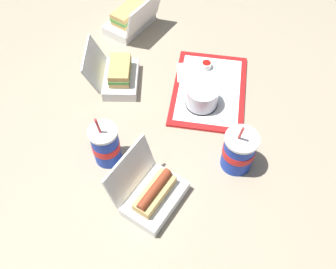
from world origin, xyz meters
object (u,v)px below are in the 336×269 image
object	(u,v)px
ketchup_cup	(206,65)
soda_cup_right	(239,151)
food_tray	(209,90)
clamshell_hotdog_center	(152,194)
cake_container	(202,97)
plastic_fork	(229,87)
soda_cup_front	(106,145)
clamshell_sandwich_front	(131,19)
clamshell_sandwich_corner	(118,75)

from	to	relation	value
ketchup_cup	soda_cup_right	distance (m)	0.43
food_tray	clamshell_hotdog_center	distance (m)	0.48
cake_container	plastic_fork	xyz separation A→B (m)	(-0.11, 0.07, -0.03)
plastic_fork	soda_cup_right	world-z (taller)	soda_cup_right
clamshell_hotdog_center	cake_container	bearing A→B (deg)	176.28
clamshell_hotdog_center	soda_cup_front	bearing A→B (deg)	-115.35
plastic_fork	clamshell_hotdog_center	xyz separation A→B (m)	(0.51, -0.10, 0.02)
clamshell_sandwich_front	clamshell_hotdog_center	bearing A→B (deg)	28.17
clamshell_hotdog_center	soda_cup_right	bearing A→B (deg)	136.52
food_tray	clamshell_sandwich_corner	size ratio (longest dim) A/B	1.78
clamshell_sandwich_corner	soda_cup_right	size ratio (longest dim) A/B	1.16
cake_container	food_tray	bearing A→B (deg)	175.98
food_tray	clamshell_sandwich_corner	world-z (taller)	clamshell_sandwich_corner
ketchup_cup	soda_cup_right	bearing A→B (deg)	29.93
cake_container	ketchup_cup	world-z (taller)	cake_container
soda_cup_front	food_tray	bearing A→B (deg)	150.61
food_tray	ketchup_cup	bearing A→B (deg)	-157.06
food_tray	ketchup_cup	world-z (taller)	ketchup_cup
food_tray	cake_container	xyz separation A→B (m)	(0.08, -0.01, 0.04)
clamshell_hotdog_center	clamshell_sandwich_corner	distance (m)	0.50
plastic_fork	clamshell_sandwich_corner	size ratio (longest dim) A/B	0.47
food_tray	cake_container	bearing A→B (deg)	-4.02
soda_cup_front	soda_cup_right	xyz separation A→B (m)	(-0.12, 0.39, -0.00)
plastic_fork	clamshell_hotdog_center	distance (m)	0.52
cake_container	ketchup_cup	xyz separation A→B (m)	(-0.18, -0.04, -0.02)
food_tray	cake_container	size ratio (longest dim) A/B	3.64
soda_cup_front	soda_cup_right	world-z (taller)	soda_cup_front
ketchup_cup	soda_cup_right	world-z (taller)	soda_cup_right
clamshell_hotdog_center	soda_cup_front	world-z (taller)	soda_cup_front
ketchup_cup	clamshell_sandwich_corner	distance (m)	0.34
cake_container	soda_cup_front	bearing A→B (deg)	-34.50
clamshell_sandwich_front	food_tray	bearing A→B (deg)	60.58
ketchup_cup	clamshell_sandwich_front	xyz separation A→B (m)	(-0.13, -0.37, 0.02)
cake_container	plastic_fork	world-z (taller)	cake_container
clamshell_hotdog_center	soda_cup_front	distance (m)	0.21
clamshell_hotdog_center	soda_cup_front	xyz separation A→B (m)	(-0.09, -0.19, 0.03)
plastic_fork	soda_cup_right	xyz separation A→B (m)	(0.30, 0.10, 0.06)
clamshell_hotdog_center	plastic_fork	bearing A→B (deg)	169.39
clamshell_hotdog_center	ketchup_cup	bearing A→B (deg)	-178.87
ketchup_cup	plastic_fork	distance (m)	0.13
ketchup_cup	clamshell_sandwich_corner	bearing A→B (deg)	-57.55
plastic_fork	food_tray	bearing A→B (deg)	-107.32
clamshell_sandwich_corner	soda_cup_front	size ratio (longest dim) A/B	1.13
cake_container	soda_cup_right	distance (m)	0.26
soda_cup_right	soda_cup_front	bearing A→B (deg)	-72.49
plastic_fork	clamshell_sandwich_front	xyz separation A→B (m)	(-0.20, -0.48, 0.03)
soda_cup_front	clamshell_sandwich_corner	bearing A→B (deg)	-160.94
clamshell_sandwich_corner	soda_cup_right	world-z (taller)	soda_cup_right
soda_cup_front	plastic_fork	bearing A→B (deg)	146.13
ketchup_cup	soda_cup_front	distance (m)	0.52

